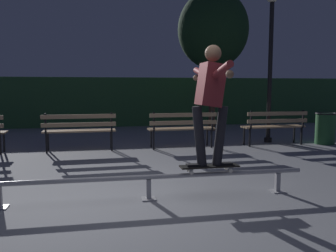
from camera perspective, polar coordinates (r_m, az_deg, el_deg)
The scene contains 11 objects.
ground_plane at distance 4.57m, azimuth -3.28°, elevation -11.78°, with size 90.00×90.00×0.00m, color slate.
hedge_backdrop at distance 13.49m, azimuth -8.30°, elevation 4.01°, with size 24.00×1.20×1.82m, color #2D5B33.
grind_rail at distance 4.46m, azimuth -3.23°, elevation -8.92°, with size 4.20×0.18×0.32m.
skateboard at distance 4.60m, azimuth 6.83°, elevation -6.65°, with size 0.78×0.21×0.09m.
skateboarder at distance 4.49m, azimuth 7.02°, elevation 5.09°, with size 0.62×1.41×1.56m.
park_bench_left_center at distance 7.97m, azimuth -14.38°, elevation -0.29°, with size 1.61×0.47×0.88m.
park_bench_right_center at distance 8.16m, azimuth 2.37°, elevation 0.05°, with size 1.61×0.47×0.88m.
park_bench_rightmost at distance 8.99m, azimuth 17.19°, elevation 0.34°, with size 1.61×0.47×0.88m.
tree_far_right at distance 11.87m, azimuth 7.43°, elevation 15.40°, with size 2.32×2.32×4.61m.
lamp_post_right at distance 9.48m, azimuth 16.59°, elevation 12.44°, with size 0.32×0.32×3.90m.
trash_can at distance 9.66m, azimuth 24.50°, elevation -0.29°, with size 0.52×0.52×0.80m.
Camera 1 is at (-0.55, -4.31, 1.41)m, focal length 36.99 mm.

